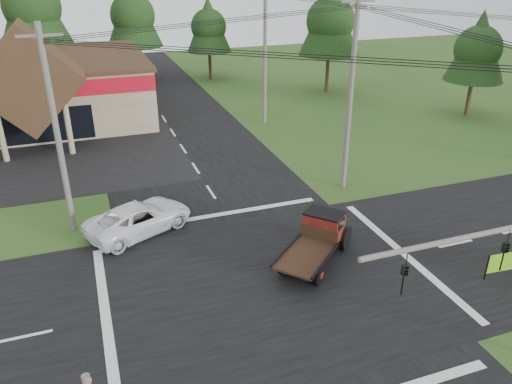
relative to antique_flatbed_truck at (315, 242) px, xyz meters
name	(u,v)px	position (x,y,z in m)	size (l,w,h in m)	color
ground	(270,284)	(-2.60, -0.96, -1.09)	(120.00, 120.00, 0.00)	#2B4E1C
road_ns	(270,284)	(-2.60, -0.96, -1.08)	(12.00, 120.00, 0.02)	black
road_ew	(270,284)	(-2.60, -0.96, -1.08)	(120.00, 12.00, 0.02)	black
utility_pole_nw	(57,132)	(-10.60, 7.04, 4.29)	(2.00, 0.30, 10.50)	#595651
utility_pole_ne	(351,94)	(5.40, 7.04, 4.80)	(2.00, 0.30, 11.50)	#595651
utility_pole_n	(265,55)	(5.40, 21.04, 4.64)	(2.00, 0.30, 11.20)	#595651
tree_row_c	(31,3)	(-12.60, 40.04, 7.63)	(7.28, 7.28, 13.13)	#332316
tree_row_d	(132,13)	(-2.60, 41.04, 6.28)	(6.16, 6.16, 11.11)	#332316
tree_row_e	(208,25)	(5.40, 39.04, 4.94)	(5.04, 5.04, 9.09)	#332316
tree_side_ne	(331,19)	(15.40, 29.04, 6.28)	(6.16, 6.16, 11.11)	#332316
tree_side_e_near	(478,47)	(23.40, 17.04, 4.94)	(5.04, 5.04, 9.09)	#332316
antique_flatbed_truck	(315,242)	(0.00, 0.00, 0.00)	(2.00, 5.23, 2.19)	#510F0B
white_pickup	(139,218)	(-7.32, 5.69, -0.31)	(2.59, 5.61, 1.56)	white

